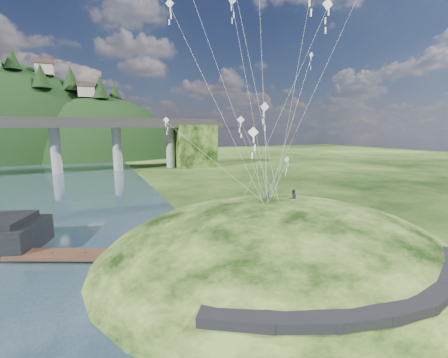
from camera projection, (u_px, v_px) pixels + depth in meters
name	position (u px, v px, depth m)	size (l,w,h in m)	color
ground	(209.00, 279.00, 24.15)	(320.00, 320.00, 0.00)	black
grass_hill	(278.00, 268.00, 29.42)	(36.00, 32.00, 13.00)	black
footpath	(383.00, 295.00, 18.02)	(22.29, 5.84, 0.83)	black
bridge	(9.00, 138.00, 75.00)	(160.00, 11.00, 15.00)	#2D2B2B
wooden_dock	(86.00, 255.00, 27.75)	(13.92, 7.95, 1.02)	#3C2418
kite_flyers	(288.00, 190.00, 30.58)	(3.45, 1.13, 1.86)	#272A34
kite_swarm	(259.00, 36.00, 26.18)	(19.71, 17.02, 20.56)	white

